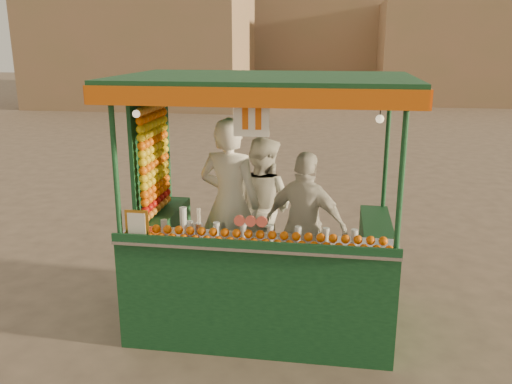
% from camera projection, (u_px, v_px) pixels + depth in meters
% --- Properties ---
extents(ground, '(90.00, 90.00, 0.00)m').
position_uv_depth(ground, '(287.00, 311.00, 6.33)').
color(ground, brown).
rests_on(ground, ground).
extents(building_left, '(10.00, 6.00, 6.00)m').
position_uv_depth(building_left, '(143.00, 42.00, 25.86)').
color(building_left, '#986F56').
rests_on(building_left, ground).
extents(building_right, '(9.00, 6.00, 5.00)m').
position_uv_depth(building_right, '(470.00, 52.00, 27.45)').
color(building_right, '#986F56').
rests_on(building_right, ground).
extents(building_center, '(14.00, 7.00, 7.00)m').
position_uv_depth(building_center, '(303.00, 34.00, 34.21)').
color(building_center, '#986F56').
rests_on(building_center, ground).
extents(juice_cart, '(3.01, 1.95, 2.73)m').
position_uv_depth(juice_cart, '(255.00, 250.00, 5.82)').
color(juice_cart, '#0F371C').
rests_on(juice_cart, ground).
extents(vendor_left, '(0.80, 0.61, 1.96)m').
position_uv_depth(vendor_left, '(230.00, 203.00, 6.07)').
color(vendor_left, white).
rests_on(vendor_left, ground).
extents(vendor_middle, '(1.02, 0.95, 1.69)m').
position_uv_depth(vendor_middle, '(262.00, 206.00, 6.43)').
color(vendor_middle, silver).
rests_on(vendor_middle, ground).
extents(vendor_right, '(1.03, 0.70, 1.63)m').
position_uv_depth(vendor_right, '(306.00, 225.00, 5.84)').
color(vendor_right, silver).
rests_on(vendor_right, ground).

